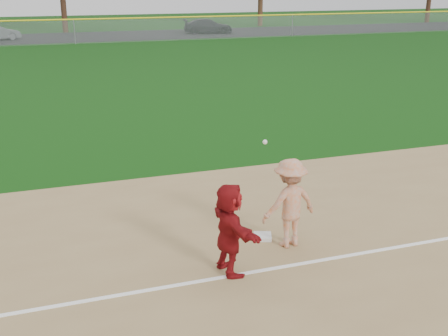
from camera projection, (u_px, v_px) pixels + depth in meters
name	position (u px, v px, depth m)	size (l,w,h in m)	color
ground	(248.00, 253.00, 11.17)	(160.00, 160.00, 0.00)	#0E3C0B
foul_line	(264.00, 270.00, 10.44)	(60.00, 0.10, 0.01)	white
parking_asphalt	(70.00, 37.00, 52.40)	(120.00, 10.00, 0.01)	black
first_base	(263.00, 237.00, 11.72)	(0.37, 0.37, 0.08)	silver
base_runner	(230.00, 229.00, 10.12)	(1.61, 0.51, 1.74)	maroon
car_right	(208.00, 26.00, 55.88)	(1.98, 4.86, 1.41)	black
first_base_play	(290.00, 203.00, 11.17)	(1.27, 0.84, 2.26)	#A8A9AB
outfield_fence	(73.00, 20.00, 46.40)	(110.00, 0.12, 110.00)	#999EA0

